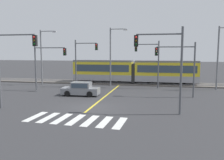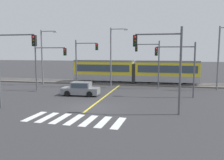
{
  "view_description": "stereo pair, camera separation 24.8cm",
  "coord_description": "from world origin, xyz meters",
  "px_view_note": "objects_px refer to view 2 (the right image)",
  "views": [
    {
      "loc": [
        6.0,
        -19.84,
        4.93
      ],
      "look_at": [
        0.37,
        7.07,
        1.6
      ],
      "focal_mm": 38.0,
      "sensor_mm": 36.0,
      "label": 1
    },
    {
      "loc": [
        6.24,
        -19.79,
        4.93
      ],
      "look_at": [
        0.37,
        7.07,
        1.6
      ],
      "focal_mm": 38.0,
      "sensor_mm": 36.0,
      "label": 2
    }
  ],
  "objects_px": {
    "traffic_light_mid_right": "(180,61)",
    "street_lamp_east": "(220,54)",
    "street_lamp_centre": "(113,53)",
    "traffic_light_near_right": "(165,58)",
    "street_lamp_west": "(44,53)",
    "light_rail_tram": "(135,71)",
    "traffic_light_far_left": "(83,56)",
    "sedan_crossing": "(81,89)",
    "traffic_light_far_right": "(151,58)",
    "traffic_light_mid_left": "(46,60)",
    "traffic_light_near_left": "(10,58)"
  },
  "relations": [
    {
      "from": "traffic_light_mid_left",
      "to": "traffic_light_near_right",
      "type": "height_order",
      "value": "traffic_light_near_right"
    },
    {
      "from": "street_lamp_west",
      "to": "street_lamp_east",
      "type": "bearing_deg",
      "value": 0.26
    },
    {
      "from": "traffic_light_mid_right",
      "to": "street_lamp_east",
      "type": "bearing_deg",
      "value": 48.26
    },
    {
      "from": "light_rail_tram",
      "to": "street_lamp_west",
      "type": "distance_m",
      "value": 13.73
    },
    {
      "from": "street_lamp_west",
      "to": "street_lamp_east",
      "type": "height_order",
      "value": "street_lamp_east"
    },
    {
      "from": "traffic_light_far_right",
      "to": "street_lamp_east",
      "type": "relative_size",
      "value": 0.78
    },
    {
      "from": "traffic_light_mid_right",
      "to": "street_lamp_centre",
      "type": "relative_size",
      "value": 0.72
    },
    {
      "from": "traffic_light_far_right",
      "to": "traffic_light_far_left",
      "type": "bearing_deg",
      "value": -175.65
    },
    {
      "from": "traffic_light_mid_right",
      "to": "street_lamp_east",
      "type": "relative_size",
      "value": 0.73
    },
    {
      "from": "traffic_light_mid_left",
      "to": "traffic_light_near_left",
      "type": "distance_m",
      "value": 9.61
    },
    {
      "from": "sedan_crossing",
      "to": "traffic_light_near_right",
      "type": "height_order",
      "value": "traffic_light_near_right"
    },
    {
      "from": "light_rail_tram",
      "to": "traffic_light_far_left",
      "type": "height_order",
      "value": "traffic_light_far_left"
    },
    {
      "from": "traffic_light_mid_right",
      "to": "street_lamp_centre",
      "type": "xyz_separation_m",
      "value": [
        -8.85,
        6.66,
        0.81
      ]
    },
    {
      "from": "light_rail_tram",
      "to": "street_lamp_west",
      "type": "bearing_deg",
      "value": -165.16
    },
    {
      "from": "traffic_light_mid_right",
      "to": "traffic_light_far_left",
      "type": "height_order",
      "value": "traffic_light_far_left"
    },
    {
      "from": "traffic_light_near_right",
      "to": "street_lamp_west",
      "type": "relative_size",
      "value": 0.85
    },
    {
      "from": "street_lamp_west",
      "to": "street_lamp_centre",
      "type": "height_order",
      "value": "street_lamp_centre"
    },
    {
      "from": "light_rail_tram",
      "to": "street_lamp_centre",
      "type": "xyz_separation_m",
      "value": [
        -2.85,
        -2.5,
        2.68
      ]
    },
    {
      "from": "traffic_light_mid_right",
      "to": "traffic_light_near_left",
      "type": "distance_m",
      "value": 16.78
    },
    {
      "from": "traffic_light_far_left",
      "to": "street_lamp_centre",
      "type": "bearing_deg",
      "value": 25.35
    },
    {
      "from": "traffic_light_mid_right",
      "to": "traffic_light_near_right",
      "type": "xyz_separation_m",
      "value": [
        -1.63,
        -7.52,
        0.5
      ]
    },
    {
      "from": "traffic_light_near_left",
      "to": "traffic_light_far_right",
      "type": "bearing_deg",
      "value": 51.86
    },
    {
      "from": "traffic_light_near_right",
      "to": "traffic_light_far_right",
      "type": "distance_m",
      "value": 13.21
    },
    {
      "from": "traffic_light_near_right",
      "to": "street_lamp_centre",
      "type": "bearing_deg",
      "value": 116.97
    },
    {
      "from": "traffic_light_far_right",
      "to": "traffic_light_mid_right",
      "type": "bearing_deg",
      "value": -58.61
    },
    {
      "from": "traffic_light_mid_right",
      "to": "traffic_light_far_right",
      "type": "relative_size",
      "value": 0.94
    },
    {
      "from": "sedan_crossing",
      "to": "street_lamp_centre",
      "type": "bearing_deg",
      "value": 76.5
    },
    {
      "from": "traffic_light_mid_right",
      "to": "street_lamp_east",
      "type": "distance_m",
      "value": 7.83
    },
    {
      "from": "sedan_crossing",
      "to": "traffic_light_far_left",
      "type": "height_order",
      "value": "traffic_light_far_left"
    },
    {
      "from": "traffic_light_mid_left",
      "to": "street_lamp_east",
      "type": "relative_size",
      "value": 0.72
    },
    {
      "from": "traffic_light_mid_left",
      "to": "sedan_crossing",
      "type": "bearing_deg",
      "value": -23.78
    },
    {
      "from": "traffic_light_near_left",
      "to": "street_lamp_west",
      "type": "distance_m",
      "value": 14.93
    },
    {
      "from": "traffic_light_mid_left",
      "to": "traffic_light_far_right",
      "type": "bearing_deg",
      "value": 20.02
    },
    {
      "from": "street_lamp_west",
      "to": "street_lamp_east",
      "type": "relative_size",
      "value": 1.0
    },
    {
      "from": "traffic_light_near_right",
      "to": "street_lamp_west",
      "type": "distance_m",
      "value": 21.85
    },
    {
      "from": "traffic_light_near_right",
      "to": "street_lamp_centre",
      "type": "relative_size",
      "value": 0.83
    },
    {
      "from": "traffic_light_mid_left",
      "to": "street_lamp_centre",
      "type": "bearing_deg",
      "value": 38.24
    },
    {
      "from": "traffic_light_mid_left",
      "to": "street_lamp_centre",
      "type": "height_order",
      "value": "street_lamp_centre"
    },
    {
      "from": "traffic_light_mid_right",
      "to": "traffic_light_near_right",
      "type": "relative_size",
      "value": 0.87
    },
    {
      "from": "traffic_light_far_right",
      "to": "street_lamp_west",
      "type": "height_order",
      "value": "street_lamp_west"
    },
    {
      "from": "light_rail_tram",
      "to": "street_lamp_centre",
      "type": "distance_m",
      "value": 4.64
    },
    {
      "from": "sedan_crossing",
      "to": "traffic_light_mid_left",
      "type": "height_order",
      "value": "traffic_light_mid_left"
    },
    {
      "from": "traffic_light_mid_right",
      "to": "traffic_light_far_right",
      "type": "height_order",
      "value": "traffic_light_far_right"
    },
    {
      "from": "traffic_light_near_left",
      "to": "street_lamp_west",
      "type": "relative_size",
      "value": 0.83
    },
    {
      "from": "traffic_light_mid_right",
      "to": "street_lamp_centre",
      "type": "bearing_deg",
      "value": 143.01
    },
    {
      "from": "street_lamp_west",
      "to": "traffic_light_near_left",
      "type": "bearing_deg",
      "value": -72.19
    },
    {
      "from": "light_rail_tram",
      "to": "traffic_light_far_right",
      "type": "height_order",
      "value": "traffic_light_far_right"
    },
    {
      "from": "sedan_crossing",
      "to": "traffic_light_near_right",
      "type": "relative_size",
      "value": 0.63
    },
    {
      "from": "traffic_light_far_left",
      "to": "street_lamp_east",
      "type": "height_order",
      "value": "street_lamp_east"
    },
    {
      "from": "traffic_light_far_left",
      "to": "traffic_light_far_right",
      "type": "height_order",
      "value": "traffic_light_far_left"
    }
  ]
}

